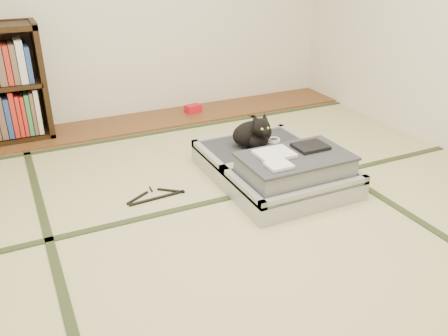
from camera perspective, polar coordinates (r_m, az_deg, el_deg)
name	(u,v)px	position (r m, az deg, el deg)	size (l,w,h in m)	color
floor	(243,233)	(2.71, 2.26, -7.86)	(4.50, 4.50, 0.00)	#C3B782
wood_strip	(141,122)	(4.39, -9.97, 5.46)	(4.00, 0.50, 0.02)	brown
red_item	(193,109)	(4.56, -3.74, 7.16)	(0.15, 0.09, 0.07)	red
tatami_borders	(208,195)	(3.09, -1.99, -3.24)	(4.00, 4.50, 0.01)	#2D381E
suitcase	(277,167)	(3.24, 6.36, 0.07)	(0.78, 1.05, 0.31)	#A6A6AB
cat	(254,134)	(3.40, 3.67, 4.15)	(0.35, 0.35, 0.28)	black
cable_coil	(273,140)	(3.54, 5.95, 3.35)	(0.11, 0.11, 0.03)	white
hanger	(156,196)	(3.10, -8.21, -3.34)	(0.39, 0.19, 0.01)	black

